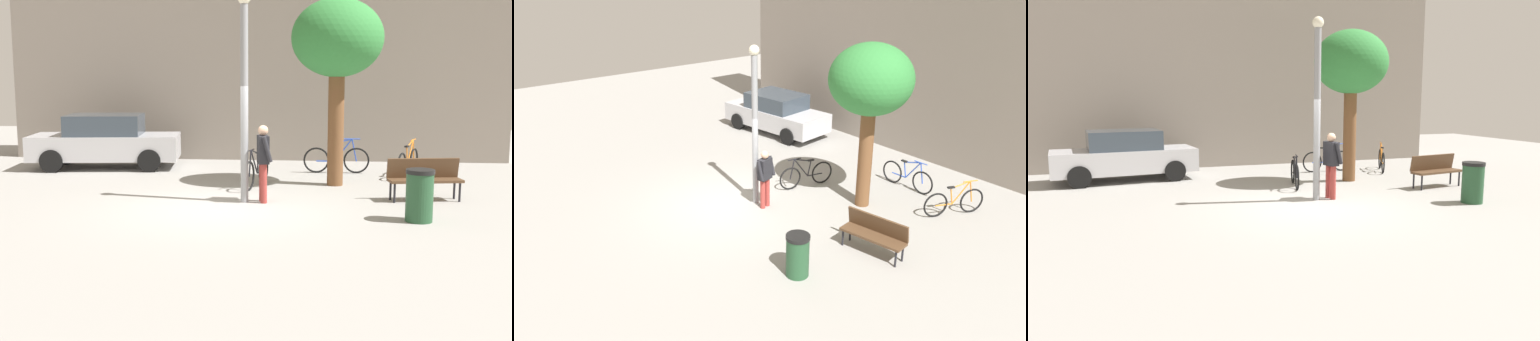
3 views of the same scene
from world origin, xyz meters
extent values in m
plane|color=gray|center=(0.00, 0.00, 0.00)|extent=(36.00, 36.00, 0.00)
cube|color=gray|center=(0.00, 8.09, 4.08)|extent=(15.52, 2.00, 8.16)
cylinder|color=gray|center=(0.39, 0.60, 2.09)|extent=(0.17, 0.17, 4.19)
cylinder|color=#9E3833|center=(0.76, 0.72, 0.42)|extent=(0.14, 0.14, 0.85)
cylinder|color=#9E3833|center=(0.81, 0.52, 0.42)|extent=(0.14, 0.14, 0.85)
cube|color=#232328|center=(0.79, 0.62, 1.15)|extent=(0.31, 0.44, 0.60)
sphere|color=tan|center=(0.79, 0.62, 1.56)|extent=(0.22, 0.22, 0.22)
cylinder|color=#232328|center=(0.78, 0.88, 1.18)|extent=(0.24, 0.14, 0.55)
cylinder|color=#232328|center=(0.89, 0.39, 1.18)|extent=(0.24, 0.14, 0.55)
cube|color=#513823|center=(4.30, 1.09, 0.45)|extent=(1.65, 0.70, 0.06)
cube|color=#513823|center=(4.27, 1.27, 0.70)|extent=(1.60, 0.39, 0.44)
cylinder|color=black|center=(5.03, 1.05, 0.21)|extent=(0.05, 0.05, 0.42)
cylinder|color=black|center=(3.61, 0.81, 0.21)|extent=(0.05, 0.05, 0.42)
cylinder|color=black|center=(4.98, 1.36, 0.21)|extent=(0.05, 0.05, 0.42)
cylinder|color=black|center=(3.56, 1.13, 0.21)|extent=(0.05, 0.05, 0.42)
cylinder|color=brown|center=(2.39, 2.86, 1.41)|extent=(0.39, 0.39, 2.82)
ellipsoid|color=#2F7C38|center=(2.39, 2.86, 3.59)|extent=(2.22, 2.22, 1.89)
torus|color=black|center=(3.02, 4.76, 0.36)|extent=(0.71, 0.06, 0.71)
torus|color=black|center=(1.92, 4.74, 0.36)|extent=(0.71, 0.06, 0.71)
cylinder|color=blue|center=(2.66, 4.75, 0.64)|extent=(0.50, 0.04, 0.64)
cylinder|color=blue|center=(2.61, 4.75, 0.88)|extent=(0.58, 0.05, 0.18)
cylinder|color=blue|center=(2.37, 4.75, 0.57)|extent=(0.14, 0.04, 0.48)
cylinder|color=blue|center=(2.17, 4.74, 0.33)|extent=(0.50, 0.04, 0.04)
cylinder|color=blue|center=(2.96, 4.75, 0.64)|extent=(0.17, 0.04, 0.63)
cube|color=black|center=(2.32, 4.74, 0.83)|extent=(0.20, 0.08, 0.04)
cylinder|color=blue|center=(2.89, 4.75, 0.95)|extent=(0.44, 0.04, 0.03)
torus|color=black|center=(0.35, 1.92, 0.36)|extent=(0.21, 0.70, 0.71)
torus|color=black|center=(0.60, 2.99, 0.36)|extent=(0.21, 0.70, 0.71)
cylinder|color=black|center=(0.43, 2.28, 0.64)|extent=(0.15, 0.49, 0.64)
cylinder|color=black|center=(0.45, 2.33, 0.88)|extent=(0.17, 0.57, 0.18)
cylinder|color=black|center=(0.50, 2.56, 0.57)|extent=(0.07, 0.14, 0.48)
cylinder|color=black|center=(0.54, 2.75, 0.33)|extent=(0.15, 0.50, 0.04)
cylinder|color=black|center=(0.37, 1.99, 0.64)|extent=(0.07, 0.17, 0.63)
cube|color=black|center=(0.51, 2.60, 0.83)|extent=(0.12, 0.21, 0.04)
cylinder|color=black|center=(0.38, 2.05, 0.95)|extent=(0.13, 0.44, 0.03)
torus|color=black|center=(4.58, 4.82, 0.36)|extent=(0.34, 0.67, 0.71)
torus|color=black|center=(4.13, 3.82, 0.36)|extent=(0.34, 0.67, 0.71)
cylinder|color=orange|center=(4.43, 4.49, 0.64)|extent=(0.24, 0.47, 0.64)
cylinder|color=orange|center=(4.41, 4.44, 0.88)|extent=(0.27, 0.54, 0.18)
cylinder|color=orange|center=(4.32, 4.23, 0.57)|extent=(0.09, 0.14, 0.48)
cylinder|color=orange|center=(4.24, 4.04, 0.33)|extent=(0.24, 0.47, 0.04)
cylinder|color=orange|center=(4.56, 4.76, 0.64)|extent=(0.10, 0.17, 0.63)
cube|color=black|center=(4.30, 4.18, 0.83)|extent=(0.15, 0.22, 0.04)
cylinder|color=orange|center=(4.53, 4.70, 0.95)|extent=(0.21, 0.41, 0.03)
cube|color=#B7B7BC|center=(-4.16, 5.08, 0.62)|extent=(4.38, 2.22, 0.70)
cube|color=#333D47|center=(-4.16, 5.08, 1.25)|extent=(2.28, 1.82, 0.60)
cylinder|color=black|center=(-2.92, 6.04, 0.32)|extent=(0.66, 0.30, 0.64)
cylinder|color=black|center=(-2.72, 4.46, 0.32)|extent=(0.66, 0.30, 0.64)
cylinder|color=black|center=(-5.60, 5.70, 0.32)|extent=(0.66, 0.30, 0.64)
cylinder|color=black|center=(-5.40, 4.12, 0.32)|extent=(0.66, 0.30, 0.64)
cylinder|color=#234C2D|center=(3.87, -0.90, 0.46)|extent=(0.51, 0.51, 0.92)
cylinder|color=black|center=(3.87, -0.90, 0.96)|extent=(0.54, 0.54, 0.08)
camera|label=1|loc=(1.94, -13.21, 2.88)|focal=45.88mm
camera|label=2|loc=(11.15, -7.49, 6.64)|focal=36.64mm
camera|label=3|loc=(-4.02, -10.18, 2.55)|focal=33.17mm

